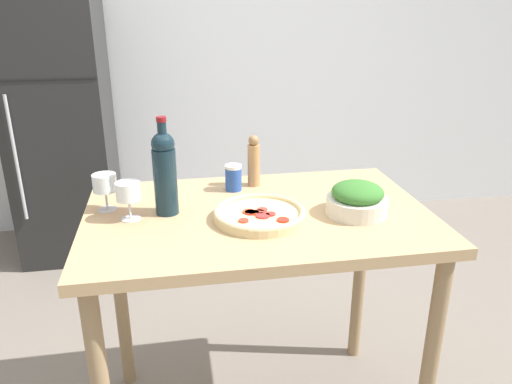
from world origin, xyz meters
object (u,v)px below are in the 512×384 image
at_px(wine_bottle, 165,171).
at_px(wine_glass_far, 105,185).
at_px(homemade_pizza, 260,214).
at_px(salad_bowl, 357,199).
at_px(refrigerator, 62,130).
at_px(salt_canister, 233,178).
at_px(wine_glass_near, 128,193).
at_px(pepper_mill, 254,162).

height_order(wine_bottle, wine_glass_far, wine_bottle).
bearing_deg(homemade_pizza, wine_glass_far, 161.71).
xyz_separation_m(wine_glass_far, salad_bowl, (0.86, -0.18, -0.04)).
relative_size(refrigerator, wine_bottle, 4.97).
xyz_separation_m(refrigerator, salt_canister, (0.93, -1.54, 0.15)).
height_order(wine_glass_near, wine_glass_far, same).
height_order(refrigerator, salad_bowl, refrigerator).
bearing_deg(wine_glass_near, salad_bowl, -6.42).
bearing_deg(wine_bottle, salt_canister, 35.38).
bearing_deg(wine_glass_near, wine_glass_far, 131.54).
relative_size(homemade_pizza, salt_canister, 3.08).
bearing_deg(pepper_mill, salt_canister, -155.52).
bearing_deg(wine_glass_far, wine_bottle, -16.57).
bearing_deg(salt_canister, refrigerator, 121.02).
bearing_deg(wine_glass_far, pepper_mill, 16.10).
height_order(refrigerator, wine_glass_near, refrigerator).
bearing_deg(salad_bowl, salt_canister, 142.09).
relative_size(pepper_mill, salad_bowl, 0.97).
xyz_separation_m(refrigerator, wine_glass_far, (0.46, -1.66, 0.19)).
height_order(wine_glass_far, pepper_mill, pepper_mill).
distance_m(wine_bottle, wine_glass_near, 0.14).
relative_size(refrigerator, homemade_pizza, 5.39).
height_order(wine_bottle, salad_bowl, wine_bottle).
bearing_deg(salt_canister, homemade_pizza, -80.24).
relative_size(wine_bottle, pepper_mill, 1.66).
distance_m(wine_glass_near, pepper_mill, 0.53).
height_order(wine_bottle, pepper_mill, wine_bottle).
bearing_deg(refrigerator, homemade_pizza, -61.94).
distance_m(wine_bottle, salt_canister, 0.33).
bearing_deg(pepper_mill, wine_glass_far, -163.90).
distance_m(wine_bottle, homemade_pizza, 0.35).
xyz_separation_m(salad_bowl, homemade_pizza, (-0.34, 0.01, -0.03)).
distance_m(refrigerator, wine_glass_far, 1.73).
distance_m(refrigerator, wine_bottle, 1.86).
height_order(refrigerator, salt_canister, refrigerator).
relative_size(refrigerator, wine_glass_far, 12.69).
height_order(salad_bowl, salt_canister, salad_bowl).
xyz_separation_m(pepper_mill, salad_bowl, (0.30, -0.34, -0.05)).
distance_m(refrigerator, wine_glass_near, 1.85).
distance_m(wine_glass_near, salt_canister, 0.44).
bearing_deg(wine_bottle, pepper_mill, 32.85).
bearing_deg(wine_bottle, homemade_pizza, -19.45).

